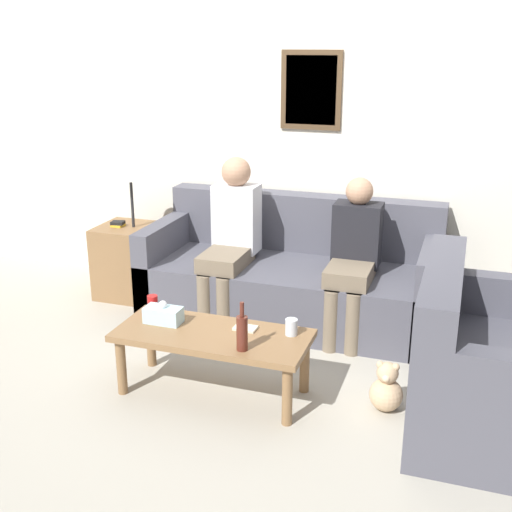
{
  "coord_description": "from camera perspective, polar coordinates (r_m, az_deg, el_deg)",
  "views": [
    {
      "loc": [
        1.24,
        -3.95,
        2.05
      ],
      "look_at": [
        -0.07,
        -0.11,
        0.7
      ],
      "focal_mm": 45.0,
      "sensor_mm": 36.0,
      "label": 1
    }
  ],
  "objects": [
    {
      "name": "teddy_bear",
      "position": [
        3.89,
        11.51,
        -11.54
      ],
      "size": [
        0.2,
        0.2,
        0.31
      ],
      "color": "tan",
      "rests_on": "ground_plane"
    },
    {
      "name": "tissue_box",
      "position": [
        4.01,
        -8.24,
        -5.17
      ],
      "size": [
        0.23,
        0.12,
        0.15
      ],
      "color": "silver",
      "rests_on": "coffee_table"
    },
    {
      "name": "couch_side",
      "position": [
        3.83,
        20.5,
        -9.77
      ],
      "size": [
        0.95,
        1.24,
        0.91
      ],
      "rotation": [
        0.0,
        0.0,
        1.57
      ],
      "color": "#4C4C56",
      "rests_on": "ground_plane"
    },
    {
      "name": "coffee_table",
      "position": [
        3.9,
        -3.87,
        -7.55
      ],
      "size": [
        1.17,
        0.5,
        0.4
      ],
      "color": "olive",
      "rests_on": "ground_plane"
    },
    {
      "name": "book_stack",
      "position": [
        3.9,
        -0.95,
        -6.42
      ],
      "size": [
        0.14,
        0.1,
        0.02
      ],
      "color": "beige",
      "rests_on": "coffee_table"
    },
    {
      "name": "wine_bottle",
      "position": [
        3.61,
        -1.25,
        -6.77
      ],
      "size": [
        0.06,
        0.06,
        0.29
      ],
      "color": "#562319",
      "rests_on": "coffee_table"
    },
    {
      "name": "person_right",
      "position": [
        4.62,
        8.64,
        0.25
      ],
      "size": [
        0.34,
        0.61,
        1.15
      ],
      "color": "#756651",
      "rests_on": "ground_plane"
    },
    {
      "name": "ground_plane",
      "position": [
        4.62,
        1.23,
        -7.9
      ],
      "size": [
        16.0,
        16.0,
        0.0
      ],
      "primitive_type": "plane",
      "color": "#ADA899"
    },
    {
      "name": "side_table_with_lamp",
      "position": [
        5.48,
        -11.18,
        0.12
      ],
      "size": [
        0.48,
        0.48,
        1.11
      ],
      "color": "olive",
      "rests_on": "ground_plane"
    },
    {
      "name": "couch_main",
      "position": [
        4.99,
        3.21,
        -1.97
      ],
      "size": [
        2.21,
        0.95,
        0.91
      ],
      "color": "#4C4C56",
      "rests_on": "ground_plane"
    },
    {
      "name": "soda_can",
      "position": [
        4.15,
        -9.16,
        -4.29
      ],
      "size": [
        0.07,
        0.07,
        0.12
      ],
      "color": "red",
      "rests_on": "coffee_table"
    },
    {
      "name": "person_left",
      "position": [
        4.87,
        -2.24,
        2.01
      ],
      "size": [
        0.34,
        0.65,
        1.24
      ],
      "color": "#756651",
      "rests_on": "ground_plane"
    },
    {
      "name": "drinking_glass",
      "position": [
        3.82,
        3.16,
        -6.32
      ],
      "size": [
        0.07,
        0.07,
        0.1
      ],
      "color": "silver",
      "rests_on": "coffee_table"
    },
    {
      "name": "wall_back",
      "position": [
        5.22,
        4.92,
        10.14
      ],
      "size": [
        9.0,
        0.08,
        2.6
      ],
      "color": "silver",
      "rests_on": "ground_plane"
    }
  ]
}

